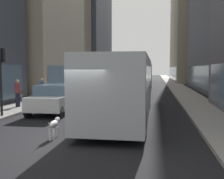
% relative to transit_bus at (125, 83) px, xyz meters
% --- Properties ---
extents(ground_plane, '(120.00, 120.00, 0.00)m').
position_rel_transit_bus_xyz_m(ground_plane, '(-1.20, 30.08, -1.78)').
color(ground_plane, black).
extents(sidewalk_left, '(2.40, 110.00, 0.15)m').
position_rel_transit_bus_xyz_m(sidewalk_left, '(-6.90, 30.08, -1.70)').
color(sidewalk_left, gray).
rests_on(sidewalk_left, ground).
extents(sidewalk_right, '(2.40, 110.00, 0.15)m').
position_rel_transit_bus_xyz_m(sidewalk_right, '(4.50, 30.08, -1.70)').
color(sidewalk_right, '#9E9991').
rests_on(sidewalk_right, ground).
extents(building_left_far, '(11.98, 14.65, 25.12)m').
position_rel_transit_bus_xyz_m(building_left_far, '(-13.10, 33.27, 10.78)').
color(building_left_far, '#4C515B').
rests_on(building_left_far, ground).
extents(building_right_far, '(11.39, 22.39, 31.21)m').
position_rel_transit_bus_xyz_m(building_right_far, '(10.70, 41.56, 13.82)').
color(building_right_far, '#A0937F').
rests_on(building_right_far, ground).
extents(transit_bus, '(2.78, 11.53, 3.05)m').
position_rel_transit_bus_xyz_m(transit_bus, '(0.00, 0.00, 0.00)').
color(transit_bus, '#999EA3').
rests_on(transit_bus, ground).
extents(car_red_coupe, '(1.77, 4.56, 1.62)m').
position_rel_transit_bus_xyz_m(car_red_coupe, '(0.00, 11.07, -0.95)').
color(car_red_coupe, red).
rests_on(car_red_coupe, ground).
extents(car_yellow_taxi, '(1.82, 4.27, 1.62)m').
position_rel_transit_bus_xyz_m(car_yellow_taxi, '(-2.40, 37.88, -0.96)').
color(car_yellow_taxi, yellow).
rests_on(car_yellow_taxi, ground).
extents(car_grey_wagon, '(1.85, 3.96, 1.62)m').
position_rel_transit_bus_xyz_m(car_grey_wagon, '(-2.40, 9.77, -0.96)').
color(car_grey_wagon, slate).
rests_on(car_grey_wagon, ground).
extents(car_silver_sedan, '(1.94, 4.02, 1.62)m').
position_rel_transit_bus_xyz_m(car_silver_sedan, '(0.00, 37.16, -0.95)').
color(car_silver_sedan, '#B7BABF').
rests_on(car_silver_sedan, ground).
extents(car_blue_hatchback, '(1.81, 4.40, 1.62)m').
position_rel_transit_bus_xyz_m(car_blue_hatchback, '(-4.00, 15.31, -0.95)').
color(car_blue_hatchback, '#4C6BB7').
rests_on(car_blue_hatchback, ground).
extents(car_white_van, '(1.94, 4.77, 1.62)m').
position_rel_transit_bus_xyz_m(car_white_van, '(-4.00, 0.87, -0.95)').
color(car_white_van, silver).
rests_on(car_white_van, ground).
extents(box_truck, '(2.30, 7.50, 3.05)m').
position_rel_transit_bus_xyz_m(box_truck, '(0.00, 18.94, -0.11)').
color(box_truck, silver).
rests_on(box_truck, ground).
extents(dalmatian_dog, '(0.22, 0.96, 0.72)m').
position_rel_transit_bus_xyz_m(dalmatian_dog, '(-2.03, -4.71, -1.26)').
color(dalmatian_dog, white).
rests_on(dalmatian_dog, ground).
extents(pedestrian_with_handbag, '(0.45, 0.34, 1.69)m').
position_rel_transit_bus_xyz_m(pedestrian_with_handbag, '(-6.86, 1.70, -0.76)').
color(pedestrian_with_handbag, '#1E1E2D').
rests_on(pedestrian_with_handbag, sidewalk_left).
extents(pedestrian_in_coat, '(0.34, 0.34, 1.69)m').
position_rel_transit_bus_xyz_m(pedestrian_in_coat, '(-6.30, 4.07, -0.77)').
color(pedestrian_in_coat, '#1E1E2D').
rests_on(pedestrian_in_coat, sidewalk_left).
extents(traffic_light_near, '(0.24, 0.41, 3.40)m').
position_rel_transit_bus_xyz_m(traffic_light_near, '(-6.10, -1.31, 0.66)').
color(traffic_light_near, black).
rests_on(traffic_light_near, sidewalk_left).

